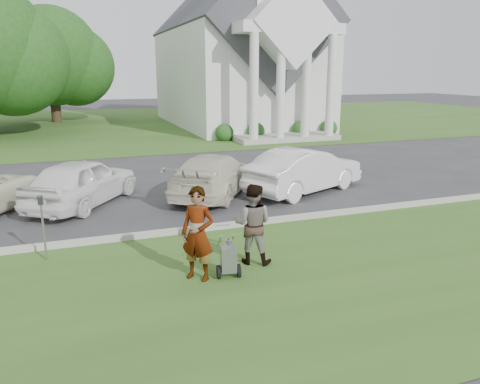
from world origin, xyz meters
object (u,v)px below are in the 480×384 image
person_left (198,235)px  car_b (82,182)px  parking_meter_near (42,220)px  striping_cart (229,260)px  car_c (214,175)px  tree_back (51,61)px  church (238,43)px  person_right (252,224)px  car_d (304,170)px

person_left → car_b: 6.66m
parking_meter_near → car_b: (0.93, 4.33, -0.20)m
striping_cart → car_c: 6.51m
tree_back → person_left: 32.55m
church → car_c: 21.28m
person_left → car_b: (-1.96, 6.36, -0.20)m
tree_back → striping_cart: 32.82m
person_right → person_left: bearing=47.6°
person_left → striping_cart: bearing=28.3°
car_c → person_left: bearing=105.7°
person_left → parking_meter_near: size_ratio=1.26×
parking_meter_near → car_d: bearing=23.2°
striping_cart → person_right: size_ratio=0.57×
striping_cart → car_b: 6.99m
church → striping_cart: size_ratio=24.57×
church → striping_cart: bearing=-110.1°
tree_back → parking_meter_near: tree_back is taller
tree_back → parking_meter_near: 30.39m
striping_cart → person_right: (0.72, 0.54, 0.49)m
person_right → car_c: bearing=-68.2°
person_right → parking_meter_near: bearing=9.3°
person_left → car_c: size_ratio=0.40×
person_right → tree_back: bearing=-51.5°
tree_back → striping_cart: (3.72, -32.31, -4.35)m
car_d → car_c: bearing=53.8°
parking_meter_near → car_b: parking_meter_near is taller
church → car_b: (-11.83, -18.94, -5.20)m
striping_cart → person_left: (-0.58, 0.14, 0.56)m
person_left → car_c: (2.19, 6.16, -0.25)m
church → car_d: size_ratio=5.28×
tree_back → car_d: (8.32, -26.69, -3.97)m
striping_cart → parking_meter_near: (-3.46, 2.17, 0.56)m
church → person_left: church is taller
striping_cart → person_right: bearing=47.0°
church → car_d: church is taller
tree_back → church: bearing=-27.8°
church → tree_back: bearing=152.2°
person_left → person_right: person_left is taller
striping_cart → parking_meter_near: size_ratio=0.66×
car_b → car_d: (7.14, -0.88, 0.01)m
church → parking_meter_near: bearing=-118.7°
parking_meter_near → car_d: (8.07, 3.46, -0.18)m
car_d → church: bearing=-36.7°
person_left → car_d: (5.19, 5.49, -0.19)m
tree_back → person_right: 32.31m
church → car_d: (-4.69, -19.81, -5.19)m
person_left → person_right: 1.36m
striping_cart → parking_meter_near: parking_meter_near is taller
striping_cart → car_d: 7.28m
striping_cart → car_b: (-2.54, 6.50, 0.36)m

